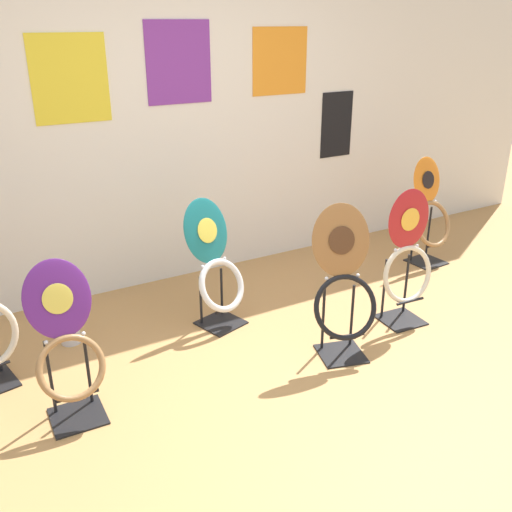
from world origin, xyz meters
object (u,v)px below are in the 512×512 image
(toilet_seat_display_crimson_swirl, at_px, (407,260))
(toilet_seat_display_woodgrain, at_px, (343,288))
(paint_can, at_px, (70,330))
(toilet_seat_display_teal_sax, at_px, (216,267))
(toilet_seat_display_orange_sun, at_px, (430,213))
(toilet_seat_display_purple_note, at_px, (67,348))

(toilet_seat_display_crimson_swirl, xyz_separation_m, toilet_seat_display_woodgrain, (-0.64, -0.11, -0.01))
(paint_can, bearing_deg, toilet_seat_display_woodgrain, -33.94)
(toilet_seat_display_teal_sax, distance_m, toilet_seat_display_orange_sun, 2.07)
(toilet_seat_display_woodgrain, bearing_deg, toilet_seat_display_purple_note, 172.12)
(toilet_seat_display_orange_sun, relative_size, toilet_seat_display_purple_note, 1.07)
(toilet_seat_display_teal_sax, bearing_deg, toilet_seat_display_purple_note, -154.74)
(toilet_seat_display_teal_sax, relative_size, toilet_seat_display_orange_sun, 0.96)
(toilet_seat_display_woodgrain, bearing_deg, toilet_seat_display_orange_sun, 27.24)
(toilet_seat_display_purple_note, xyz_separation_m, paint_can, (0.15, 0.76, -0.32))
(toilet_seat_display_purple_note, bearing_deg, toilet_seat_display_woodgrain, -7.88)
(toilet_seat_display_crimson_swirl, bearing_deg, toilet_seat_display_orange_sun, 36.63)
(toilet_seat_display_teal_sax, xyz_separation_m, paint_can, (-0.96, 0.24, -0.33))
(toilet_seat_display_teal_sax, bearing_deg, toilet_seat_display_orange_sun, 1.56)
(toilet_seat_display_orange_sun, xyz_separation_m, toilet_seat_display_purple_note, (-3.19, -0.58, -0.03))
(toilet_seat_display_purple_note, bearing_deg, paint_can, 78.59)
(toilet_seat_display_crimson_swirl, bearing_deg, paint_can, 157.42)
(toilet_seat_display_crimson_swirl, bearing_deg, toilet_seat_display_purple_note, 177.18)
(toilet_seat_display_orange_sun, distance_m, toilet_seat_display_purple_note, 3.24)
(toilet_seat_display_teal_sax, xyz_separation_m, toilet_seat_display_orange_sun, (2.07, 0.06, 0.03))
(toilet_seat_display_woodgrain, height_order, paint_can, toilet_seat_display_woodgrain)
(toilet_seat_display_teal_sax, xyz_separation_m, toilet_seat_display_woodgrain, (0.50, -0.75, 0.04))
(toilet_seat_display_purple_note, distance_m, paint_can, 0.84)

